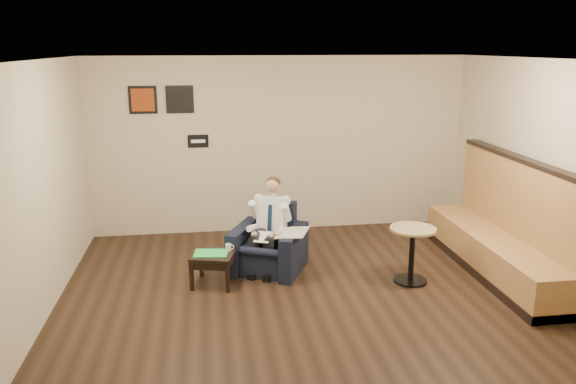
{
  "coord_description": "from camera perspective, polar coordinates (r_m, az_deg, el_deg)",
  "views": [
    {
      "loc": [
        -1.17,
        -5.8,
        2.96
      ],
      "look_at": [
        -0.14,
        1.2,
        1.1
      ],
      "focal_mm": 35.0,
      "sensor_mm": 36.0,
      "label": 1
    }
  ],
  "objects": [
    {
      "name": "lap_papers",
      "position": [
        7.34,
        -2.55,
        -4.58
      ],
      "size": [
        0.28,
        0.33,
        0.01
      ],
      "primitive_type": "cube",
      "rotation": [
        0.0,
        0.0,
        -0.36
      ],
      "color": "white",
      "rests_on": "seated_man"
    },
    {
      "name": "wall_right",
      "position": [
        7.31,
        26.67,
        0.84
      ],
      "size": [
        0.02,
        6.0,
        2.8
      ],
      "primitive_type": "cube",
      "color": "beige",
      "rests_on": "ground"
    },
    {
      "name": "banquette",
      "position": [
        7.87,
        20.61,
        -2.45
      ],
      "size": [
        0.71,
        2.98,
        1.52
      ],
      "primitive_type": "cube",
      "color": "#A77840",
      "rests_on": "ground"
    },
    {
      "name": "cafe_table",
      "position": [
        7.36,
        12.45,
        -6.26
      ],
      "size": [
        0.71,
        0.71,
        0.73
      ],
      "primitive_type": "cylinder",
      "rotation": [
        0.0,
        0.0,
        0.25
      ],
      "color": "tan",
      "rests_on": "ground"
    },
    {
      "name": "seating_sign",
      "position": [
        8.91,
        -9.12,
        5.13
      ],
      "size": [
        0.32,
        0.02,
        0.2
      ],
      "primitive_type": "cube",
      "color": "black",
      "rests_on": "wall_back"
    },
    {
      "name": "seated_man",
      "position": [
        7.4,
        -2.32,
        -3.91
      ],
      "size": [
        0.87,
        1.01,
        1.19
      ],
      "primitive_type": null,
      "rotation": [
        0.0,
        0.0,
        -0.43
      ],
      "color": "white",
      "rests_on": "armchair"
    },
    {
      "name": "art_print_left",
      "position": [
        8.87,
        -14.53,
        9.05
      ],
      "size": [
        0.42,
        0.03,
        0.42
      ],
      "primitive_type": "cube",
      "color": "#953712",
      "rests_on": "wall_back"
    },
    {
      "name": "green_folder",
      "position": [
        7.15,
        -7.84,
        -6.17
      ],
      "size": [
        0.45,
        0.35,
        0.01
      ],
      "primitive_type": "cube",
      "rotation": [
        0.0,
        0.0,
        -0.12
      ],
      "color": "#2BDA56",
      "rests_on": "side_table"
    },
    {
      "name": "wall_left",
      "position": [
        6.28,
        -25.01,
        -1.05
      ],
      "size": [
        0.02,
        6.0,
        2.8
      ],
      "primitive_type": "cube",
      "color": "beige",
      "rests_on": "ground"
    },
    {
      "name": "art_print_right",
      "position": [
        8.83,
        -10.94,
        9.22
      ],
      "size": [
        0.42,
        0.03,
        0.42
      ],
      "primitive_type": "cube",
      "color": "black",
      "rests_on": "wall_back"
    },
    {
      "name": "armchair",
      "position": [
        7.56,
        -2.03,
        -4.79
      ],
      "size": [
        1.19,
        1.19,
        0.87
      ],
      "primitive_type": "cube",
      "rotation": [
        0.0,
        0.0,
        -0.43
      ],
      "color": "black",
      "rests_on": "ground"
    },
    {
      "name": "ceiling",
      "position": [
        5.92,
        3.12,
        13.19
      ],
      "size": [
        6.0,
        6.0,
        0.02
      ],
      "primitive_type": "cube",
      "color": "white",
      "rests_on": "wall_back"
    },
    {
      "name": "ground",
      "position": [
        6.62,
        2.78,
        -11.84
      ],
      "size": [
        6.0,
        6.0,
        0.0
      ],
      "primitive_type": "plane",
      "color": "black",
      "rests_on": "ground"
    },
    {
      "name": "coffee_mug",
      "position": [
        7.21,
        -6.09,
        -5.61
      ],
      "size": [
        0.09,
        0.09,
        0.09
      ],
      "primitive_type": "cylinder",
      "rotation": [
        0.0,
        0.0,
        -0.26
      ],
      "color": "white",
      "rests_on": "side_table"
    },
    {
      "name": "wall_front",
      "position": [
        3.41,
        13.04,
        -12.84
      ],
      "size": [
        6.0,
        0.02,
        2.8
      ],
      "primitive_type": "cube",
      "color": "beige",
      "rests_on": "ground"
    },
    {
      "name": "newspaper",
      "position": [
        7.32,
        0.43,
        -4.14
      ],
      "size": [
        0.52,
        0.58,
        0.01
      ],
      "primitive_type": "cube",
      "rotation": [
        0.0,
        0.0,
        -0.38
      ],
      "color": "silver",
      "rests_on": "armchair"
    },
    {
      "name": "side_table",
      "position": [
        7.24,
        -7.53,
        -7.71
      ],
      "size": [
        0.63,
        0.63,
        0.42
      ],
      "primitive_type": "cube",
      "rotation": [
        0.0,
        0.0,
        -0.26
      ],
      "color": "black",
      "rests_on": "ground"
    },
    {
      "name": "smartphone",
      "position": [
        7.29,
        -6.95,
        -5.75
      ],
      "size": [
        0.15,
        0.11,
        0.01
      ],
      "primitive_type": "cube",
      "rotation": [
        0.0,
        0.0,
        -0.44
      ],
      "color": "black",
      "rests_on": "side_table"
    },
    {
      "name": "wall_back",
      "position": [
        9.01,
        -0.78,
        4.78
      ],
      "size": [
        6.0,
        0.02,
        2.8
      ],
      "primitive_type": "cube",
      "color": "beige",
      "rests_on": "ground"
    }
  ]
}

